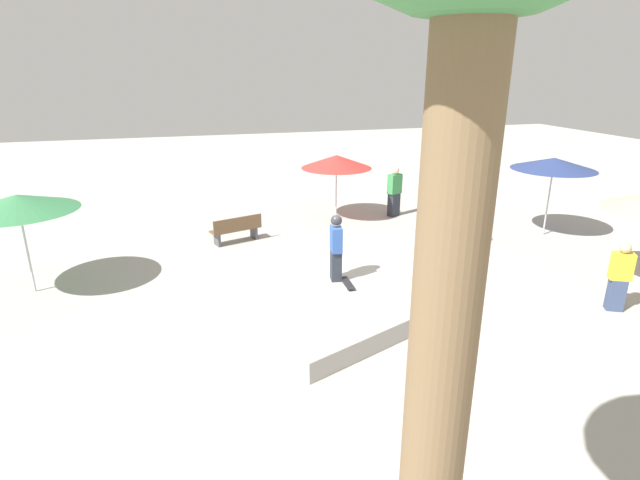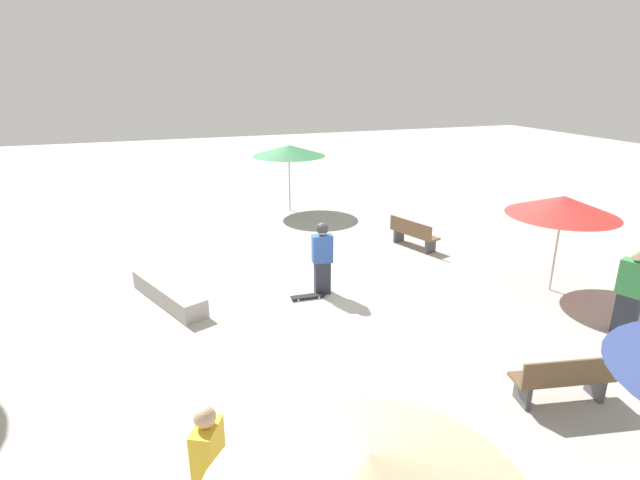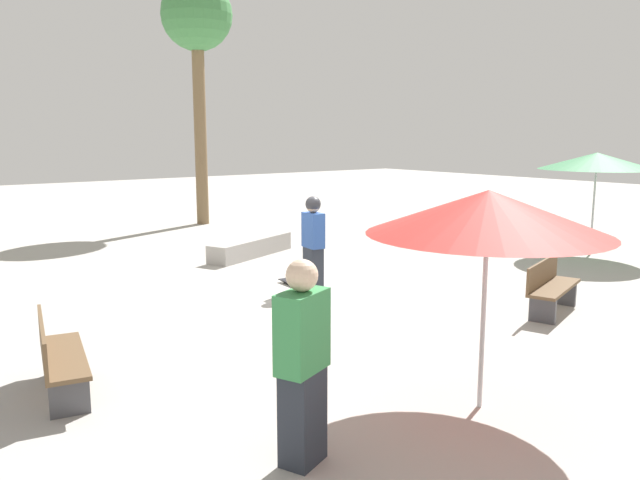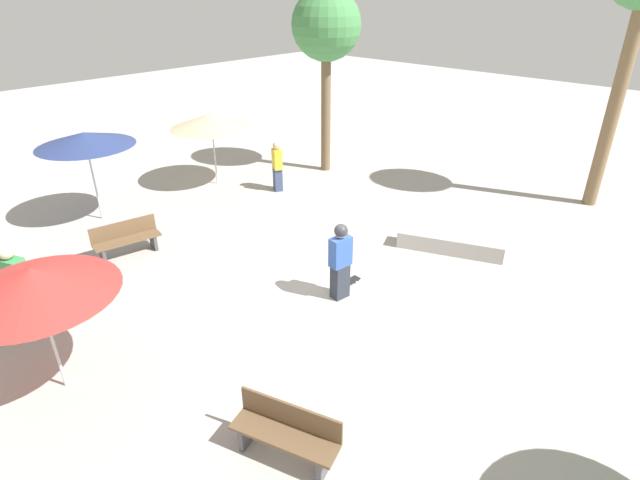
{
  "view_description": "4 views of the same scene",
  "coord_description": "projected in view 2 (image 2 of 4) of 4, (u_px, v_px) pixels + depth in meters",
  "views": [
    {
      "loc": [
        3.8,
        11.36,
        5.22
      ],
      "look_at": [
        0.47,
        -0.34,
        0.98
      ],
      "focal_mm": 28.0,
      "sensor_mm": 36.0,
      "label": 1
    },
    {
      "loc": [
        -9.97,
        3.7,
        5.0
      ],
      "look_at": [
        0.28,
        0.07,
        1.28
      ],
      "focal_mm": 28.0,
      "sensor_mm": 36.0,
      "label": 2
    },
    {
      "loc": [
        -6.62,
        -9.11,
        2.86
      ],
      "look_at": [
        0.54,
        0.36,
        0.85
      ],
      "focal_mm": 35.0,
      "sensor_mm": 36.0,
      "label": 3
    },
    {
      "loc": [
        6.02,
        -6.88,
        6.12
      ],
      "look_at": [
        -0.31,
        -0.07,
        1.27
      ],
      "focal_mm": 28.0,
      "sensor_mm": 36.0,
      "label": 4
    }
  ],
  "objects": [
    {
      "name": "bench_far",
      "position": [
        413.0,
        234.0,
        14.69
      ],
      "size": [
        1.66,
        0.91,
        0.85
      ],
      "rotation": [
        0.0,
        0.0,
        3.45
      ],
      "color": "#47474C",
      "rests_on": "ground_plane"
    },
    {
      "name": "bystander_watching",
      "position": [
        209.0,
        468.0,
        5.54
      ],
      "size": [
        0.5,
        0.42,
        1.61
      ],
      "rotation": [
        0.0,
        0.0,
        5.8
      ],
      "color": "#38476B",
      "rests_on": "ground_plane"
    },
    {
      "name": "shade_umbrella_red",
      "position": [
        563.0,
        206.0,
        11.3
      ],
      "size": [
        2.47,
        2.47,
        2.31
      ],
      "color": "#B7B7BC",
      "rests_on": "ground_plane"
    },
    {
      "name": "bystander_far",
      "position": [
        631.0,
        292.0,
        9.68
      ],
      "size": [
        0.57,
        0.45,
        1.83
      ],
      "rotation": [
        0.0,
        0.0,
        3.53
      ],
      "color": "#282D38",
      "rests_on": "ground_plane"
    },
    {
      "name": "shade_umbrella_green",
      "position": [
        289.0,
        150.0,
        18.03
      ],
      "size": [
        2.65,
        2.65,
        2.44
      ],
      "color": "#B7B7BC",
      "rests_on": "ground_plane"
    },
    {
      "name": "concrete_ledge",
      "position": [
        169.0,
        293.0,
        11.28
      ],
      "size": [
        2.63,
        1.52,
        0.42
      ],
      "rotation": [
        0.0,
        0.0,
        0.39
      ],
      "color": "#A8A39E",
      "rests_on": "ground_plane"
    },
    {
      "name": "ground_plane",
      "position": [
        327.0,
        295.0,
        11.68
      ],
      "size": [
        60.0,
        60.0,
        0.0
      ],
      "primitive_type": "plane",
      "color": "#ADA8A0"
    },
    {
      "name": "skater_main",
      "position": [
        322.0,
        256.0,
        11.5
      ],
      "size": [
        0.32,
        0.49,
        1.74
      ],
      "rotation": [
        0.0,
        0.0,
        1.43
      ],
      "color": "#282D38",
      "rests_on": "ground_plane"
    },
    {
      "name": "bench_near",
      "position": [
        564.0,
        379.0,
        7.78
      ],
      "size": [
        0.75,
        1.66,
        0.85
      ],
      "rotation": [
        0.0,
        0.0,
        4.51
      ],
      "color": "#47474C",
      "rests_on": "ground_plane"
    },
    {
      "name": "shade_umbrella_tan",
      "position": [
        368.0,
        480.0,
        3.68
      ],
      "size": [
        2.65,
        2.65,
        2.37
      ],
      "color": "#B7B7BC",
      "rests_on": "ground_plane"
    },
    {
      "name": "skateboard",
      "position": [
        308.0,
        296.0,
        11.5
      ],
      "size": [
        0.24,
        0.81,
        0.07
      ],
      "rotation": [
        0.0,
        0.0,
        1.52
      ],
      "color": "black",
      "rests_on": "ground_plane"
    }
  ]
}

